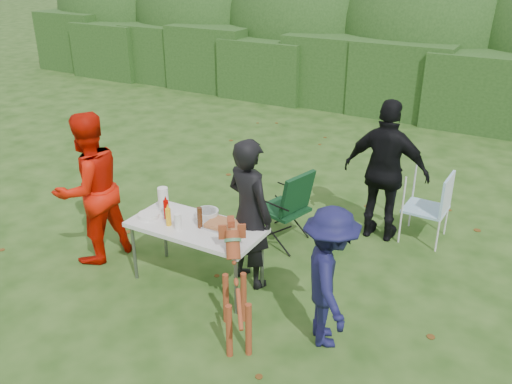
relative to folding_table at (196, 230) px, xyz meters
The scene contains 20 objects.
ground 0.70m from the folding_table, 29.08° to the right, with size 80.00×80.00×0.00m, color #1E4211.
hedge_row 7.94m from the folding_table, 89.24° to the left, with size 22.00×1.40×1.70m, color #23471C.
shrub_backdrop 9.59m from the folding_table, 89.37° to the left, with size 20.00×2.60×3.20m, color #3D6628.
folding_table is the anchor object (origin of this frame).
person_cook 0.62m from the folding_table, 33.79° to the left, with size 0.63×0.41×1.73m, color black.
person_red_jacket 1.44m from the folding_table, behind, with size 0.90×0.70×1.85m, color red.
person_black_puffy 2.56m from the folding_table, 54.66° to the left, with size 1.09×0.45×1.86m, color black.
child 1.67m from the folding_table, ahead, with size 0.92×0.53×1.43m, color #151642.
dog 1.09m from the folding_table, 34.28° to the right, with size 1.03×0.41×0.98m, color brown, non-canonical shape.
camping_chair 1.43m from the folding_table, 74.23° to the left, with size 0.63×0.63×1.01m, color #0F371A, non-canonical shape.
lawn_chair 3.05m from the folding_table, 49.32° to the left, with size 0.56×0.56×0.95m, color #52AEDF, non-canonical shape.
food_tray 0.34m from the folding_table, 19.84° to the left, with size 0.45×0.30×0.02m, color #B7B7BA.
focaccia_bread 0.35m from the folding_table, 19.84° to the left, with size 0.40×0.26×0.04m, color #B76F3F.
mustard_bottle 0.33m from the folding_table, 151.45° to the right, with size 0.06×0.06×0.20m, color #F4AF17.
ketchup_bottle 0.42m from the folding_table, behind, with size 0.06×0.06×0.22m, color #A90400.
beer_bottle 0.19m from the folding_table, 14.24° to the right, with size 0.06×0.06×0.24m, color #47230F.
paper_towel_roll 0.62m from the folding_table, 163.71° to the left, with size 0.12×0.12×0.26m, color white.
cup_stack 0.24m from the folding_table, 126.39° to the right, with size 0.08×0.08×0.18m, color white.
pasta_bowl 0.23m from the folding_table, 85.28° to the left, with size 0.26×0.26×0.10m, color silver.
plate_stack 0.59m from the folding_table, 169.76° to the right, with size 0.24×0.24×0.05m, color white.
Camera 1 is at (3.05, -4.19, 3.53)m, focal length 38.00 mm.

